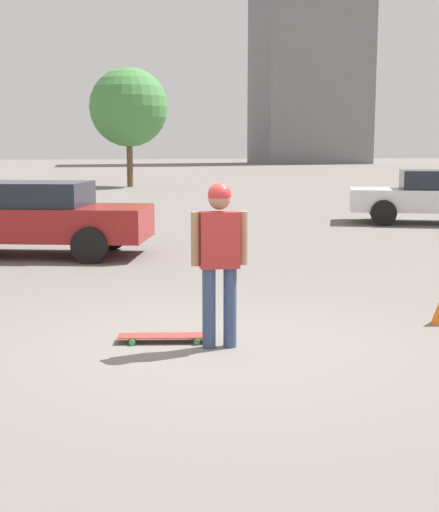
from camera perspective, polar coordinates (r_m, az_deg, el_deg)
name	(u,v)px	position (r m, az deg, el deg)	size (l,w,h in m)	color
ground_plane	(220,347)	(7.47, 0.00, -7.30)	(220.00, 220.00, 0.00)	slate
person	(220,249)	(7.25, 0.00, 0.55)	(0.58, 0.24, 1.71)	#38476B
skateboard	(165,336)	(7.66, -4.38, -6.42)	(1.02, 0.41, 0.08)	#A5332D
car_parked_near	(27,217)	(14.06, -15.11, 3.04)	(4.95, 2.96, 1.40)	maroon
car_parked_far	(436,196)	(20.18, 16.95, 4.65)	(4.87, 3.31, 1.43)	silver
building_block_distant	(310,13)	(90.94, 7.27, 18.69)	(12.72, 10.74, 35.70)	slate
tree_distant	(129,107)	(37.20, -7.27, 11.71)	(3.99, 3.99, 6.03)	brown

